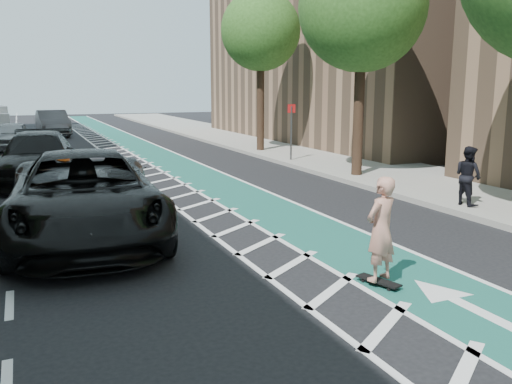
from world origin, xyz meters
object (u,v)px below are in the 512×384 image
suv_far (38,158)px  barrel_a (55,204)px  skateboarder (381,229)px  suv_near (84,196)px

suv_far → barrel_a: (0.17, -6.11, -0.40)m
suv_far → skateboarder: bearing=-62.9°
skateboarder → suv_far: 13.59m
barrel_a → skateboarder: bearing=-55.7°
suv_far → barrel_a: bearing=-81.5°
skateboarder → suv_far: bearing=-87.0°
suv_near → suv_far: (-0.68, 7.89, -0.09)m
suv_near → barrel_a: bearing=110.1°
skateboarder → suv_near: (-4.02, 4.85, -0.03)m
suv_near → skateboarder: bearing=-46.1°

